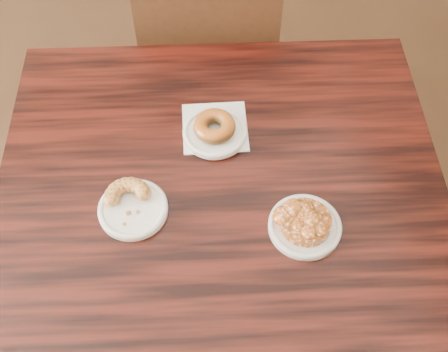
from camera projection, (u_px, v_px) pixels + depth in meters
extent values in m
plane|color=black|center=(154.00, 283.00, 1.85)|extent=(5.00, 5.00, 0.00)
cube|color=black|center=(222.00, 278.00, 1.46)|extent=(1.11, 1.11, 0.75)
cube|color=white|center=(215.00, 127.00, 1.26)|extent=(0.17, 0.17, 0.00)
cylinder|color=white|center=(215.00, 133.00, 1.24)|extent=(0.14, 0.14, 0.01)
cylinder|color=white|center=(133.00, 209.00, 1.13)|extent=(0.14, 0.14, 0.01)
cylinder|color=silver|center=(305.00, 227.00, 1.11)|extent=(0.15, 0.15, 0.01)
torus|color=#933D15|center=(214.00, 126.00, 1.22)|extent=(0.09, 0.09, 0.03)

